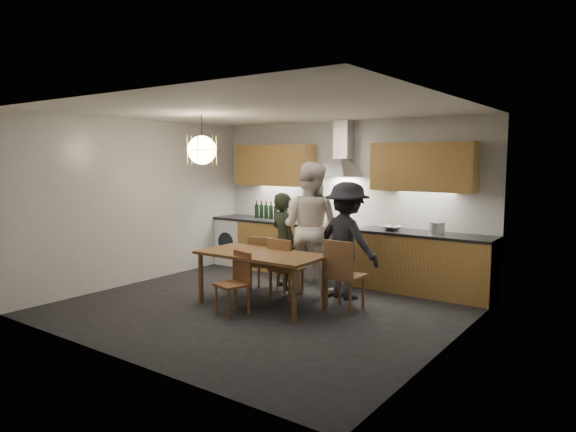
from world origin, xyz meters
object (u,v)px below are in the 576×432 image
Objects in this scene: person_right at (347,240)px; stock_pot at (437,228)px; chair_front at (237,278)px; person_mid at (310,228)px; wine_bottles at (273,210)px; mixing_bowl at (392,228)px; chair_back_left at (262,260)px; dining_table at (261,259)px; person_left at (284,241)px.

person_right is 7.48× the size of stock_pot.
chair_front is 1.57m from person_mid.
person_right reaches higher than wine_bottles.
person_right is 5.79× the size of mixing_bowl.
dining_table is at bearing 110.35° from chair_back_left.
person_right is (0.74, 1.03, 0.19)m from dining_table.
wine_bottles is (-1.00, 1.05, 0.32)m from person_left.
dining_table is at bearing -118.80° from mixing_bowl.
mixing_bowl is (1.46, 1.31, 0.45)m from chair_back_left.
chair_front is at bearing 77.63° from person_right.
mixing_bowl is (1.03, 1.88, 0.29)m from dining_table.
person_mid is at bearing -149.66° from stock_pot.
person_right is at bearing 53.91° from dining_table.
dining_table is 7.76× the size of stock_pot.
person_mid reaches higher than stock_pot.
chair_back_left is at bearing 36.66° from person_right.
chair_front is 3.60× the size of stock_pot.
stock_pot is (2.13, 1.39, 0.49)m from chair_back_left.
mixing_bowl is at bearing -173.25° from stock_pot.
chair_back_left is 2.59m from stock_pot.
person_right is at bearing -109.19° from mixing_bowl.
dining_table is 2.44m from wine_bottles.
dining_table is 1.01m from person_left.
person_mid is 8.65× the size of stock_pot.
person_mid is at bearing -34.58° from wine_bottles.
stock_pot is (2.03, 1.00, 0.24)m from person_left.
person_left reaches higher than dining_table.
wine_bottles is at bearing 176.86° from mixing_bowl.
person_left reaches higher than chair_front.
chair_front is 3.02m from stock_pot.
mixing_bowl is at bearing -145.40° from person_mid.
chair_back_left is at bearing -58.25° from wine_bottles.
chair_back_left is 1.79m from wine_bottles.
chair_back_left is 0.85m from person_mid.
mixing_bowl is (0.30, 0.85, 0.10)m from person_right.
stock_pot reaches higher than mixing_bowl.
person_left reaches higher than wine_bottles.
person_mid is 1.85m from stock_pot.
wine_bottles is at bearing -10.43° from person_right.
wine_bottles is at bearing -75.20° from chair_back_left.
person_left is at bearing 0.91° from person_mid.
wine_bottles reaches higher than dining_table.
chair_back_left reaches higher than chair_front.
chair_back_left is 2.02m from mixing_bowl.
mixing_bowl is at bearing -155.02° from chair_back_left.
person_mid is (0.54, 0.46, 0.48)m from chair_back_left.
person_mid reaches higher than mixing_bowl.
chair_back_left is at bearing 96.55° from person_left.
person_mid reaches higher than person_left.
stock_pot is (1.60, 0.93, 0.02)m from person_mid.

